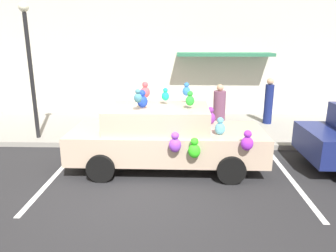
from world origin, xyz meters
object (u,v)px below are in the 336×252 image
at_px(street_lamp_post, 29,58).
at_px(pedestrian_walking_past, 219,112).
at_px(teddy_bear_on_sidewalk, 185,130).
at_px(pedestrian_near_shopfront, 269,102).
at_px(plush_covered_car, 165,136).

xyz_separation_m(street_lamp_post, pedestrian_walking_past, (5.64, 0.49, -1.68)).
height_order(teddy_bear_on_sidewalk, pedestrian_near_shopfront, pedestrian_near_shopfront).
distance_m(street_lamp_post, pedestrian_near_shopfront, 8.01).
relative_size(pedestrian_near_shopfront, pedestrian_walking_past, 1.01).
relative_size(teddy_bear_on_sidewalk, pedestrian_walking_past, 0.37).
xyz_separation_m(teddy_bear_on_sidewalk, pedestrian_near_shopfront, (3.03, 1.92, 0.50)).
bearing_deg(pedestrian_walking_past, street_lamp_post, -175.08).
bearing_deg(plush_covered_car, teddy_bear_on_sidewalk, 74.84).
height_order(pedestrian_near_shopfront, pedestrian_walking_past, pedestrian_near_shopfront).
xyz_separation_m(teddy_bear_on_sidewalk, street_lamp_post, (-4.56, -0.06, 2.14)).
bearing_deg(plush_covered_car, pedestrian_near_shopfront, 47.20).
bearing_deg(pedestrian_walking_past, plush_covered_car, -124.47).
height_order(teddy_bear_on_sidewalk, street_lamp_post, street_lamp_post).
distance_m(plush_covered_car, pedestrian_near_shopfront, 5.21).
bearing_deg(pedestrian_walking_past, pedestrian_near_shopfront, 37.63).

